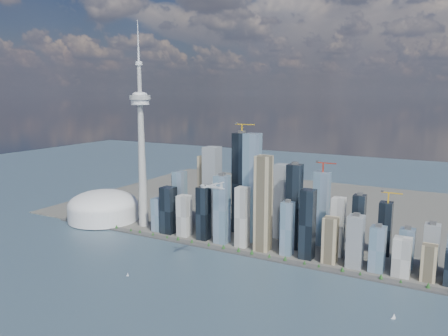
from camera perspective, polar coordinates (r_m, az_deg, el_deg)
The scene contains 10 objects.
ground at distance 845.28m, azimuth -7.63°, elevation -16.00°, with size 4000.00×4000.00×0.00m, color #304354.
seawall at distance 1039.71m, azimuth 0.66°, elevation -10.75°, with size 1100.00×22.00×4.00m, color #383838.
land at distance 1434.81m, azimuth 9.14°, elevation -5.11°, with size 1400.00×900.00×3.00m, color #4C4C47.
shoreline_trees at distance 1037.36m, azimuth 0.66°, elevation -10.40°, with size 960.53×7.20×8.80m.
skyscraper_cluster at distance 1063.44m, azimuth 5.72°, elevation -5.34°, with size 736.00×142.00×288.47m.
needle_tower at distance 1198.34m, azimuth -10.74°, elevation 3.33°, with size 56.00×56.00×550.50m.
dome_stadium at distance 1318.49m, azimuth -15.49°, elevation -4.97°, with size 200.00×200.00×86.00m.
airplane at distance 863.45m, azimuth -1.60°, elevation -2.47°, with size 59.69×52.82×14.55m.
sailboat_west at distance 930.56m, azimuth -12.47°, elevation -13.48°, with size 5.86×3.08×8.20m.
sailboat_east at distance 806.18m, azimuth 21.28°, elevation -17.69°, with size 7.46×3.92×10.43m.
Camera 1 is at (455.74, -610.91, 365.49)m, focal length 35.00 mm.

